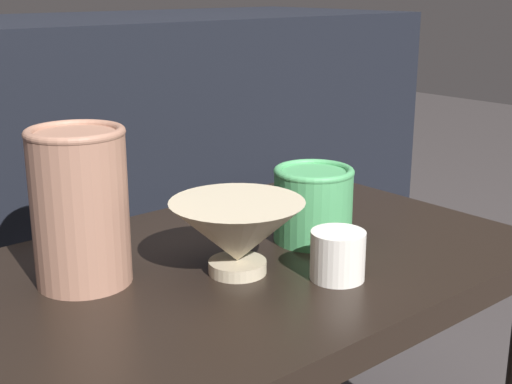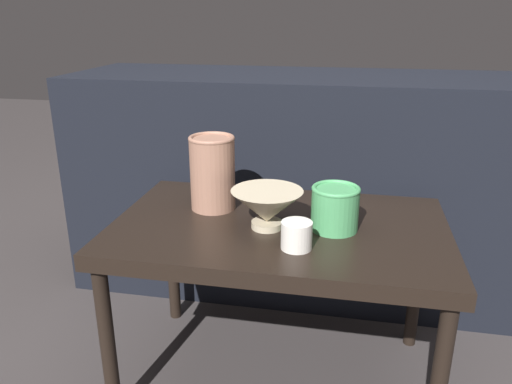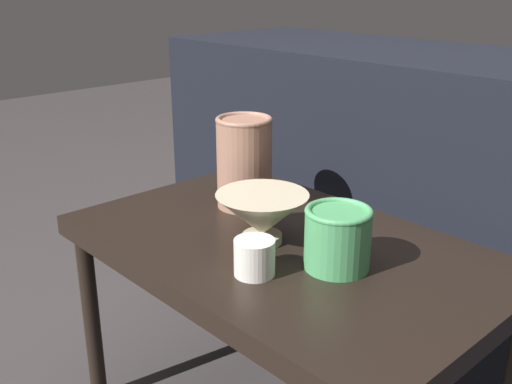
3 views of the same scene
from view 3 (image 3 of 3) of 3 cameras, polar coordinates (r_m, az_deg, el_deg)
name	(u,v)px [view 3 (image 3 of 3)]	position (r m, az deg, el deg)	size (l,w,h in m)	color
table	(283,264)	(1.15, 2.63, -6.83)	(0.82, 0.51, 0.46)	black
couch_backdrop	(440,207)	(1.58, 17.09, -1.34)	(1.59, 0.50, 0.76)	black
bowl	(262,215)	(1.10, 0.59, -2.23)	(0.17, 0.17, 0.10)	#C1B293
vase_textured_left	(244,161)	(1.26, -1.12, 2.97)	(0.12, 0.12, 0.20)	#996B56
vase_colorful_right	(338,237)	(1.02, 7.78, -4.26)	(0.11, 0.11, 0.11)	#47995B
cup	(254,257)	(1.00, -0.15, -6.23)	(0.07, 0.07, 0.06)	silver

